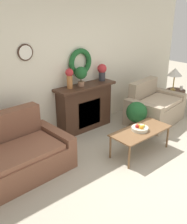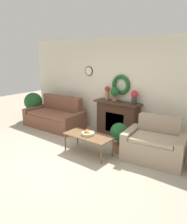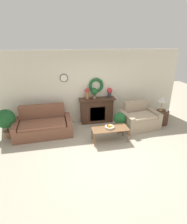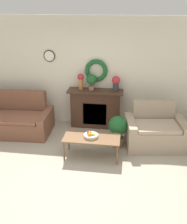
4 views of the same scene
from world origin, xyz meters
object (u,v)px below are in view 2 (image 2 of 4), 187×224
loveseat_right (155,145)px  potted_plant_floor_by_couch (33,103)px  potted_plant_floor_by_loveseat (119,135)px  couch_left (55,117)px  potted_plant_on_mantel (115,92)px  fruit_bowl (88,133)px  vase_on_mantel_right (134,96)px  vase_on_mantel_left (107,92)px  coffee_table (88,137)px  fireplace (117,118)px

loveseat_right → potted_plant_floor_by_couch: potted_plant_floor_by_couch is taller
loveseat_right → potted_plant_floor_by_loveseat: size_ratio=1.97×
couch_left → potted_plant_on_mantel: potted_plant_on_mantel is taller
potted_plant_floor_by_loveseat → fruit_bowl: bearing=-135.5°
loveseat_right → vase_on_mantel_right: (-0.94, 0.74, 0.87)m
fruit_bowl → potted_plant_on_mantel: size_ratio=0.75×
fruit_bowl → vase_on_mantel_right: size_ratio=0.82×
fruit_bowl → potted_plant_floor_by_couch: size_ratio=0.31×
couch_left → fruit_bowl: 2.26m
loveseat_right → potted_plant_floor_by_loveseat: bearing=-176.5°
potted_plant_on_mantel → potted_plant_floor_by_loveseat: size_ratio=0.56×
vase_on_mantel_right → potted_plant_floor_by_loveseat: size_ratio=0.51×
vase_on_mantel_left → potted_plant_floor_by_loveseat: 1.56m
fruit_bowl → vase_on_mantel_left: 1.66m
coffee_table → vase_on_mantel_right: size_ratio=3.17×
fireplace → coffee_table: 1.44m
fireplace → couch_left: bearing=-164.7°
fireplace → vase_on_mantel_right: bearing=0.7°
fruit_bowl → vase_on_mantel_right: 1.64m
coffee_table → fruit_bowl: (-0.02, 0.01, 0.08)m
potted_plant_floor_by_couch → potted_plant_floor_by_loveseat: (3.75, -0.40, -0.18)m
potted_plant_on_mantel → vase_on_mantel_right: bearing=1.9°
coffee_table → vase_on_mantel_right: vase_on_mantel_right is taller
potted_plant_on_mantel → potted_plant_floor_by_loveseat: (0.72, -0.89, -0.81)m
fireplace → loveseat_right: fireplace is taller
coffee_table → potted_plant_on_mantel: 1.65m
coffee_table → fruit_bowl: fruit_bowl is taller
loveseat_right → vase_on_mantel_right: 1.48m
fireplace → loveseat_right: bearing=-27.3°
fruit_bowl → potted_plant_floor_by_couch: (-3.23, 0.92, 0.11)m
loveseat_right → fruit_bowl: loveseat_right is taller
fireplace → potted_plant_on_mantel: size_ratio=3.45×
vase_on_mantel_left → fireplace: bearing=-0.9°
fireplace → coffee_table: bearing=-85.5°
vase_on_mantel_left → loveseat_right: bearing=-22.5°
potted_plant_floor_by_couch → potted_plant_floor_by_loveseat: bearing=-6.1°
coffee_table → vase_on_mantel_right: 1.68m
couch_left → potted_plant_on_mantel: 2.16m
coffee_table → potted_plant_floor_by_couch: 3.39m
fireplace → couch_left: 2.06m
potted_plant_on_mantel → potted_plant_floor_by_couch: 3.14m
potted_plant_floor_by_couch → fireplace: bearing=9.1°
potted_plant_floor_by_loveseat → vase_on_mantel_right: bearing=97.8°
coffee_table → potted_plant_floor_by_couch: size_ratio=1.20×
potted_plant_floor_by_loveseat → potted_plant_floor_by_couch: bearing=173.9°
fireplace → fruit_bowl: (0.09, -1.42, -0.01)m
fireplace → potted_plant_floor_by_couch: bearing=-170.9°
potted_plant_floor_by_couch → potted_plant_floor_by_loveseat: potted_plant_floor_by_couch is taller
couch_left → loveseat_right: 3.42m
couch_left → fruit_bowl: couch_left is taller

